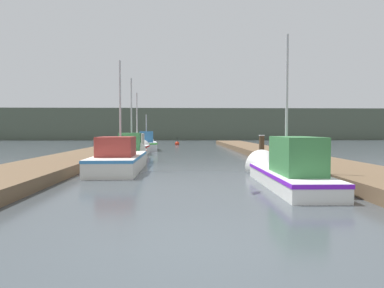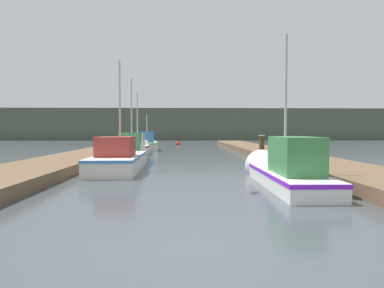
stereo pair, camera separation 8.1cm
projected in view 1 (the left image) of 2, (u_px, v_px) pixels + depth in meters
ground_plane at (199, 251)px, 4.65m from camera, size 200.00×200.00×0.00m
dock_left at (93, 154)px, 20.43m from camera, size 2.83×40.00×0.38m
dock_right at (274, 154)px, 20.81m from camera, size 2.83×40.00×0.38m
distant_shore_ridge at (181, 125)px, 62.45m from camera, size 120.00×16.00×5.15m
fishing_boat_0 at (283, 169)px, 10.43m from camera, size 1.46×6.02×4.86m
fishing_boat_1 at (122, 158)px, 14.46m from camera, size 1.82×6.24×4.96m
fishing_boat_2 at (132, 152)px, 18.38m from camera, size 1.72×5.00×4.83m
fishing_boat_3 at (137, 148)px, 23.30m from camera, size 1.45×4.75×4.52m
fishing_boat_4 at (146, 144)px, 28.14m from camera, size 2.07×4.82×3.37m
mooring_piling_0 at (139, 140)px, 33.20m from camera, size 0.30×0.30×1.25m
mooring_piling_1 at (262, 148)px, 18.54m from camera, size 0.32×0.32×1.37m
channel_buoy at (177, 144)px, 37.89m from camera, size 0.47×0.47×0.97m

